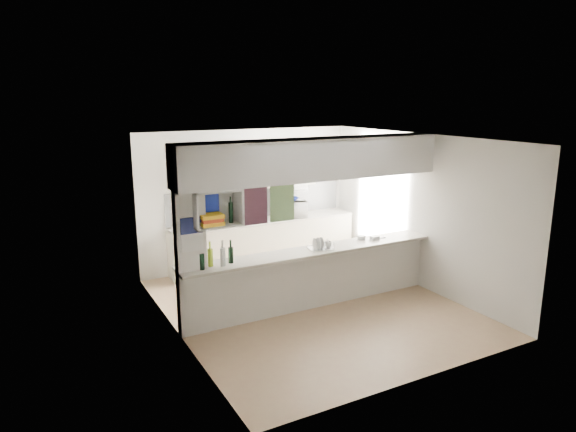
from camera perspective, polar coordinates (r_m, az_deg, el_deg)
floor at (r=8.12m, az=2.66°, el=-10.00°), size 4.80×4.80×0.00m
ceiling at (r=7.49m, az=2.87°, el=8.62°), size 4.80×4.80×0.00m
wall_back at (r=9.78m, az=-4.50°, el=1.98°), size 4.20×0.00×4.20m
wall_left at (r=6.89m, az=-12.41°, el=-3.08°), size 0.00×4.80×4.80m
wall_right at (r=8.94m, az=14.38°, el=0.54°), size 0.00×4.80×4.80m
servery_partition at (r=7.53m, az=1.66°, el=1.43°), size 4.20×0.50×2.60m
cubby_shelf at (r=6.89m, az=-8.17°, el=0.62°), size 0.65×0.35×0.50m
kitchen_run at (r=9.72m, az=-2.96°, el=-0.94°), size 3.60×0.63×2.24m
microwave at (r=9.85m, az=0.36°, el=0.80°), size 0.67×0.54×0.32m
bowl at (r=9.83m, az=0.31°, el=1.92°), size 0.28×0.28×0.07m
dish_rack at (r=7.83m, az=3.61°, el=-3.14°), size 0.39×0.32×0.19m
cup at (r=7.88m, az=4.46°, el=-3.16°), size 0.14×0.14×0.09m
wine_bottles at (r=7.09m, az=-7.93°, el=-4.54°), size 0.52×0.15×0.37m
plastic_tubs at (r=8.44m, az=8.79°, el=-2.39°), size 0.49×0.22×0.07m
utensil_jar at (r=9.36m, az=-7.89°, el=-0.58°), size 0.10×0.10×0.14m
knife_block at (r=9.52m, az=-5.66°, el=-0.13°), size 0.11×0.10×0.18m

